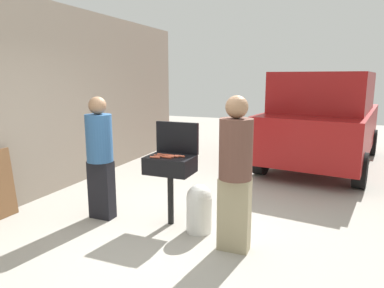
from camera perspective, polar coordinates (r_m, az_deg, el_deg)
ground_plane at (r=4.64m, az=-3.04°, el=-13.66°), size 24.00×24.00×0.00m
house_wall_side at (r=6.55m, az=-20.50°, el=7.03°), size 0.24×8.00×3.12m
bbq_grill at (r=4.54m, az=-3.57°, el=-3.79°), size 0.60×0.44×0.92m
grill_lid_open at (r=4.66m, az=-2.44°, el=1.04°), size 0.60×0.05×0.42m
hot_dog_0 at (r=4.56m, az=-4.94°, el=-1.74°), size 0.13×0.03×0.03m
hot_dog_1 at (r=4.41m, az=-4.14°, el=-2.18°), size 0.13×0.04×0.03m
hot_dog_2 at (r=4.44m, az=-3.75°, el=-2.08°), size 0.13×0.03×0.03m
hot_dog_3 at (r=4.42m, az=-6.07°, el=-2.16°), size 0.13×0.04×0.03m
hot_dog_4 at (r=4.46m, az=-3.05°, el=-2.01°), size 0.13×0.04×0.03m
hot_dog_5 at (r=4.51m, az=-3.60°, el=-1.87°), size 0.13×0.04×0.03m
hot_dog_6 at (r=4.49m, az=-5.49°, el=-1.94°), size 0.13×0.04×0.03m
hot_dog_7 at (r=4.46m, az=-2.00°, el=-1.99°), size 0.13×0.03×0.03m
propane_tank at (r=4.44m, az=1.18°, el=-10.28°), size 0.32×0.32×0.62m
person_left at (r=4.87m, az=-14.80°, el=-1.54°), size 0.35×0.35×1.67m
person_right at (r=3.83m, az=7.08°, el=-4.06°), size 0.36×0.36×1.74m
parked_minivan at (r=8.23m, az=20.73°, el=3.91°), size 2.51×4.61×2.02m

